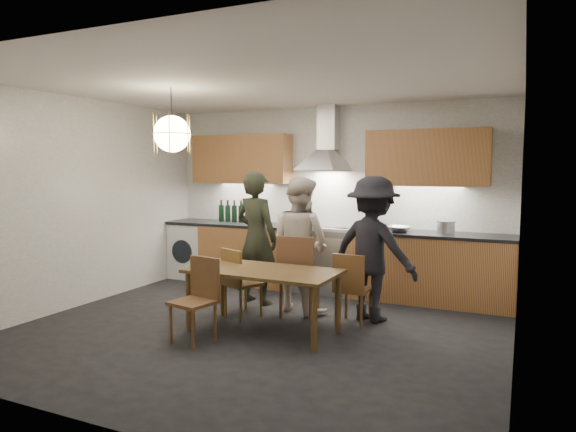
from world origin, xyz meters
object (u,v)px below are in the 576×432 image
at_px(person_left, 257,238).
at_px(person_mid, 300,244).
at_px(dining_table, 263,277).
at_px(chair_front, 198,294).
at_px(mixing_bowl, 399,229).
at_px(stock_pot, 446,228).
at_px(person_right, 373,249).
at_px(wine_bottles, 238,211).
at_px(chair_back_left, 238,278).

relative_size(person_left, person_mid, 1.04).
bearing_deg(dining_table, person_left, 122.76).
xyz_separation_m(chair_front, mixing_bowl, (1.46, 2.42, 0.46)).
height_order(dining_table, stock_pot, stock_pot).
relative_size(person_mid, stock_pot, 7.30).
distance_m(chair_front, person_mid, 1.56).
relative_size(person_left, person_right, 1.03).
bearing_deg(wine_bottles, person_left, -49.83).
distance_m(chair_back_left, stock_pot, 2.69).
xyz_separation_m(person_left, stock_pot, (2.19, 0.95, 0.14)).
height_order(chair_front, person_right, person_right).
distance_m(person_left, stock_pot, 2.39).
bearing_deg(person_mid, mixing_bowl, -115.13).
bearing_deg(chair_back_left, dining_table, 170.25).
distance_m(person_right, wine_bottles, 2.72).
height_order(mixing_bowl, wine_bottles, wine_bottles).
bearing_deg(dining_table, person_mid, 89.81).
distance_m(dining_table, mixing_bowl, 2.17).
xyz_separation_m(chair_front, stock_pot, (2.04, 2.47, 0.50)).
bearing_deg(wine_bottles, person_right, -25.67).
distance_m(dining_table, person_left, 1.20).
relative_size(chair_back_left, stock_pot, 3.62).
bearing_deg(person_right, dining_table, 59.16).
xyz_separation_m(person_mid, wine_bottles, (-1.53, 1.14, 0.25)).
distance_m(person_mid, wine_bottles, 1.93).
relative_size(person_mid, mixing_bowl, 5.16).
bearing_deg(person_left, dining_table, 133.48).
bearing_deg(person_right, person_left, 11.35).
xyz_separation_m(dining_table, wine_bottles, (-1.51, 2.06, 0.47)).
relative_size(person_mid, wine_bottles, 2.45).
distance_m(dining_table, stock_pot, 2.54).
height_order(chair_front, person_left, person_left).
bearing_deg(mixing_bowl, person_mid, -135.25).
xyz_separation_m(person_left, wine_bottles, (-0.89, 1.06, 0.22)).
bearing_deg(person_mid, chair_front, 91.72).
bearing_deg(chair_back_left, person_left, -56.83).
distance_m(chair_front, wine_bottles, 2.85).
bearing_deg(chair_front, mixing_bowl, 69.46).
bearing_deg(person_mid, dining_table, 108.69).
relative_size(person_left, mixing_bowl, 5.35).
bearing_deg(stock_pot, person_left, -156.68).
bearing_deg(stock_pot, dining_table, -129.00).
relative_size(dining_table, person_left, 0.95).
xyz_separation_m(chair_back_left, person_right, (1.43, 0.57, 0.36)).
bearing_deg(dining_table, stock_pot, 52.23).
relative_size(chair_front, person_right, 0.51).
bearing_deg(chair_front, person_mid, 82.24).
distance_m(chair_front, mixing_bowl, 2.86).
bearing_deg(mixing_bowl, person_left, -151.19).
bearing_deg(person_mid, chair_back_left, 69.15).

